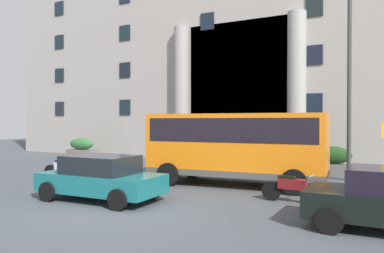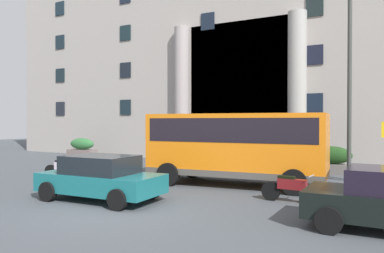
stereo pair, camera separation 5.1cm
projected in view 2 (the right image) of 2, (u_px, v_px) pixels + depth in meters
name	position (u px, v px, depth m)	size (l,w,h in m)	color
ground_plane	(112.00, 211.00, 10.74)	(80.00, 64.00, 0.12)	#474D52
office_building_facade	(278.00, 42.00, 26.02)	(40.61, 9.76, 15.99)	#A19A92
orange_minibus	(236.00, 143.00, 14.79)	(7.01, 3.17, 2.81)	orange
hedge_planter_entrance_left	(331.00, 160.00, 18.06)	(1.98, 0.85, 1.32)	slate
hedge_planter_west	(82.00, 148.00, 25.77)	(2.12, 0.81, 1.36)	#72615E
hedge_planter_east	(214.00, 155.00, 20.56)	(1.65, 0.97, 1.38)	gray
parked_estate_mid	(100.00, 177.00, 11.98)	(4.06, 2.08, 1.43)	#186569
scooter_by_planter	(64.00, 169.00, 16.33)	(2.07, 0.59, 0.89)	black
motorcycle_far_end	(291.00, 188.00, 11.61)	(1.99, 0.55, 0.89)	black
lamppost_plaza_centre	(350.00, 63.00, 16.02)	(0.40, 0.40, 8.70)	#393D38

